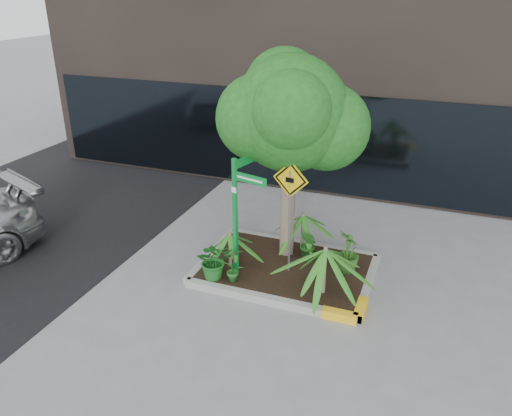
% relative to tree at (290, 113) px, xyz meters
% --- Properties ---
extents(ground, '(80.00, 80.00, 0.00)m').
position_rel_tree_xyz_m(ground, '(-0.04, -0.84, -3.03)').
color(ground, gray).
rests_on(ground, ground).
extents(asphalt_road, '(7.00, 80.00, 0.01)m').
position_rel_tree_xyz_m(asphalt_road, '(-6.54, -0.84, -3.02)').
color(asphalt_road, black).
rests_on(asphalt_road, ground).
extents(planter, '(3.35, 2.36, 0.15)m').
position_rel_tree_xyz_m(planter, '(0.20, -0.57, -2.93)').
color(planter, '#9E9E99').
rests_on(planter, ground).
extents(tree, '(2.77, 2.45, 4.15)m').
position_rel_tree_xyz_m(tree, '(0.00, 0.00, 0.00)').
color(tree, gray).
rests_on(tree, ground).
extents(palm_front, '(1.04, 1.04, 1.16)m').
position_rel_tree_xyz_m(palm_front, '(1.05, -1.16, -2.01)').
color(palm_front, gray).
rests_on(palm_front, ground).
extents(palm_left, '(0.80, 0.80, 0.89)m').
position_rel_tree_xyz_m(palm_left, '(-0.88, -0.87, -2.22)').
color(palm_left, gray).
rests_on(palm_left, ground).
extents(palm_back, '(0.90, 0.90, 1.00)m').
position_rel_tree_xyz_m(palm_back, '(0.24, 0.29, -2.13)').
color(palm_back, gray).
rests_on(palm_back, ground).
extents(shrub_a, '(0.91, 0.91, 0.73)m').
position_rel_tree_xyz_m(shrub_a, '(-0.96, -1.39, -2.51)').
color(shrub_a, '#1B611F').
rests_on(shrub_a, planter).
extents(shrub_b, '(0.62, 0.62, 0.81)m').
position_rel_tree_xyz_m(shrub_b, '(1.30, -0.30, -2.47)').
color(shrub_b, '#2C601C').
rests_on(shrub_b, planter).
extents(shrub_c, '(0.53, 0.53, 0.71)m').
position_rel_tree_xyz_m(shrub_c, '(-0.59, -1.39, -2.52)').
color(shrub_c, '#205E1D').
rests_on(shrub_c, planter).
extents(shrub_d, '(0.53, 0.53, 0.68)m').
position_rel_tree_xyz_m(shrub_d, '(0.50, -0.17, -2.54)').
color(shrub_d, '#1F5819').
rests_on(shrub_d, planter).
extents(street_sign_post, '(0.71, 0.84, 2.45)m').
position_rel_tree_xyz_m(street_sign_post, '(-0.58, -1.11, -1.51)').
color(street_sign_post, '#0D9638').
rests_on(street_sign_post, ground).
extents(cattle_sign, '(0.68, 0.13, 2.23)m').
position_rel_tree_xyz_m(cattle_sign, '(0.26, -0.71, -1.37)').
color(cattle_sign, slate).
rests_on(cattle_sign, ground).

